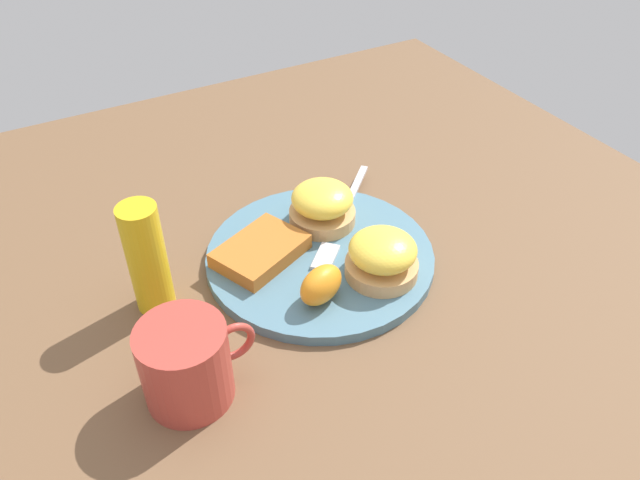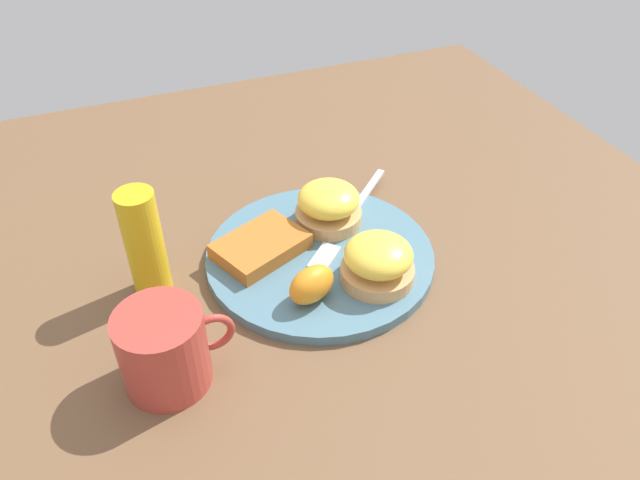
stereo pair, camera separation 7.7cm
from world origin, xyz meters
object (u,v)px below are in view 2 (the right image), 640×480
at_px(condiment_bottle, 144,244).
at_px(fork, 345,223).
at_px(sandwich_benedict_left, 378,261).
at_px(cup, 164,349).
at_px(orange_wedge, 312,285).
at_px(sandwich_benedict_right, 329,205).
at_px(hashbrown_patty, 261,246).

bearing_deg(condiment_bottle, fork, 3.13).
distance_m(sandwich_benedict_left, fork, 0.11).
bearing_deg(cup, orange_wedge, 13.62).
bearing_deg(cup, sandwich_benedict_left, 9.79).
height_order(sandwich_benedict_left, fork, sandwich_benedict_left).
height_order(sandwich_benedict_right, cup, cup).
relative_size(cup, condiment_bottle, 0.85).
bearing_deg(orange_wedge, condiment_bottle, 148.76).
xyz_separation_m(cup, condiment_bottle, (0.01, 0.14, 0.02)).
distance_m(sandwich_benedict_right, fork, 0.03).
bearing_deg(fork, orange_wedge, -128.99).
distance_m(sandwich_benedict_right, cup, 0.30).
height_order(hashbrown_patty, condiment_bottle, condiment_bottle).
bearing_deg(sandwich_benedict_right, condiment_bottle, -173.42).
relative_size(sandwich_benedict_left, orange_wedge, 1.47).
bearing_deg(fork, hashbrown_patty, -173.95).
xyz_separation_m(sandwich_benedict_right, hashbrown_patty, (-0.10, -0.03, -0.02)).
height_order(orange_wedge, fork, orange_wedge).
relative_size(sandwich_benedict_left, fork, 0.47).
relative_size(hashbrown_patty, condiment_bottle, 0.78).
height_order(sandwich_benedict_right, orange_wedge, sandwich_benedict_right).
bearing_deg(hashbrown_patty, orange_wedge, -74.08).
bearing_deg(hashbrown_patty, sandwich_benedict_left, -41.13).
relative_size(sandwich_benedict_right, orange_wedge, 1.47).
distance_m(fork, cup, 0.31).
bearing_deg(condiment_bottle, sandwich_benedict_left, -21.38).
relative_size(sandwich_benedict_right, hashbrown_patty, 0.81).
height_order(sandwich_benedict_left, orange_wedge, sandwich_benedict_left).
distance_m(hashbrown_patty, condiment_bottle, 0.14).
height_order(sandwich_benedict_left, hashbrown_patty, sandwich_benedict_left).
xyz_separation_m(sandwich_benedict_left, hashbrown_patty, (-0.11, 0.10, -0.02)).
distance_m(sandwich_benedict_right, condiment_bottle, 0.24).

